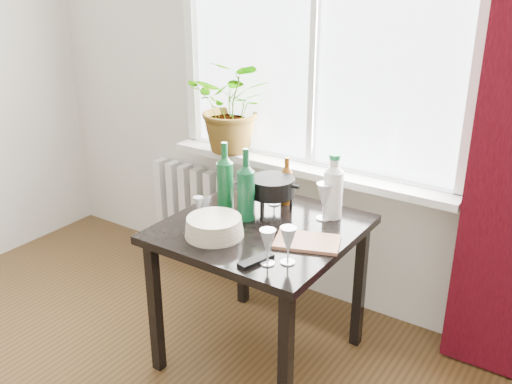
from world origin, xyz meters
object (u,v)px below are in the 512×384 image
Objects in this scene: wineglass_front_right at (268,247)px; plate_stack at (214,227)px; wine_bottle_left at (225,175)px; wineglass_back_center at (324,201)px; cleaning_bottle at (333,185)px; bottle_amber at (287,180)px; wineglass_front_left at (199,208)px; wineglass_far_right at (288,245)px; tv_remote at (256,261)px; table at (261,243)px; potted_plant at (234,106)px; wineglass_back_left at (274,190)px; fondue_pot at (272,194)px; radiator at (206,210)px; wine_bottle_right at (246,184)px; cutting_board at (307,242)px.

plate_stack is (-0.34, 0.09, -0.04)m from wineglass_front_right.
wine_bottle_left reaches higher than wineglass_back_center.
cleaning_bottle is at bearing 62.95° from wineglass_back_center.
wineglass_front_right is at bearing -65.75° from bottle_amber.
wine_bottle_left is 3.02× the size of wineglass_front_left.
wineglass_far_right is 0.15m from tv_remote.
wineglass_front_left is (-0.29, -0.11, 0.15)m from table.
potted_plant is 3.43× the size of wineglass_front_right.
wineglass_far_right is at bearing -80.26° from wineglass_back_center.
wineglass_front_left is at bearing -159.30° from table.
wineglass_front_right is (0.26, -0.58, -0.05)m from bottle_amber.
tv_remote is at bearing -93.21° from wineglass_back_center.
wine_bottle_left reaches higher than plate_stack.
wineglass_back_center is 0.29m from wineglass_back_left.
fondue_pot is at bearing 131.03° from tv_remote.
tv_remote is (0.22, -0.60, -0.12)m from bottle_amber.
wineglass_front_right is (0.80, -0.88, -0.30)m from potted_plant.
radiator is 0.97m from wine_bottle_left.
wine_bottle_right is at bearing 145.72° from tv_remote.
cleaning_bottle is 0.60m from tv_remote.
wineglass_back_left is at bearing -175.27° from cleaning_bottle.
tv_remote is at bearing -73.38° from fondue_pot.
wine_bottle_right is 3.11× the size of wineglass_front_left.
radiator is at bearing 136.63° from wine_bottle_left.
cleaning_bottle is at bearing 37.04° from wine_bottle_right.
wineglass_front_left reaches higher than tv_remote.
wine_bottle_left is at bearing -163.92° from fondue_pot.
wineglass_back_center is (1.06, -0.40, 0.45)m from radiator.
wine_bottle_left is at bearing -58.53° from potted_plant.
table is at bearing -36.54° from radiator.
wineglass_front_left is at bearing -97.39° from wine_bottle_left.
wineglass_back_center is (0.31, 0.21, -0.09)m from wine_bottle_right.
radiator is 1.09m from table.
plate_stack is at bearing -30.11° from wineglass_front_left.
potted_plant is (-0.58, 0.59, 0.47)m from table.
wineglass_front_right is 0.62× the size of fondue_pot.
wineglass_front_left is 0.51m from tv_remote.
radiator is 5.11× the size of wineglass_back_left.
wineglass_front_right is 0.62m from wineglass_back_left.
plate_stack is at bearing -98.91° from bottle_amber.
cutting_board is (0.05, 0.25, -0.07)m from wineglass_front_right.
wineglass_back_center is 0.54m from plate_stack.
wineglass_back_center is 0.29m from cutting_board.
wineglass_back_left is at bearing -26.52° from radiator.
fondue_pot is (0.03, -0.07, 0.01)m from wineglass_back_left.
wineglass_far_right is 0.59× the size of cutting_board.
cleaning_bottle is at bearing 53.99° from plate_stack.
cutting_board is (1.12, -0.67, 0.37)m from radiator.
potted_plant reaches higher than wineglass_front_right.
wine_bottle_right is 0.27m from plate_stack.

